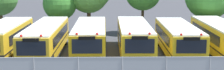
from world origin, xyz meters
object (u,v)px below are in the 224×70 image
Objects in this scene: school_bus_4 at (177,38)px; school_bus_3 at (134,37)px; school_bus_1 at (46,38)px; school_bus_5 at (220,37)px; school_bus_0 at (5,38)px; school_bus_2 at (90,38)px; tree_1 at (59,4)px.

school_bus_3 is at bearing 0.56° from school_bus_4.
school_bus_1 is 1.02× the size of school_bus_5.
school_bus_4 is (3.59, -0.05, -0.04)m from school_bus_3.
school_bus_3 reaches higher than school_bus_1.
school_bus_0 is 10.60m from school_bus_3.
school_bus_1 is (3.40, -0.16, -0.02)m from school_bus_0.
school_bus_0 is 0.91× the size of school_bus_3.
school_bus_2 is 0.93× the size of school_bus_5.
school_bus_0 is 3.40m from school_bus_1.
school_bus_3 is 1.02× the size of school_bus_4.
school_bus_5 is at bearing -179.33° from school_bus_1.
school_bus_4 is at bearing 179.65° from school_bus_3.
tree_1 is (3.36, 8.04, 2.04)m from school_bus_0.
school_bus_4 is at bearing -36.90° from tree_1.
school_bus_3 is 1.94× the size of tree_1.
school_bus_0 is at bearing -2.54° from school_bus_1.
school_bus_2 is 3.62m from school_bus_3.
school_bus_2 reaches higher than school_bus_1.
school_bus_2 is 1.90× the size of tree_1.
school_bus_4 is (10.80, 0.07, -0.03)m from school_bus_1.
school_bus_2 is at bearing -179.26° from school_bus_1.
school_bus_0 is 1.77× the size of tree_1.
school_bus_2 is (6.98, -0.12, -0.01)m from school_bus_0.
school_bus_0 is 8.95m from tree_1.
school_bus_3 is (10.60, -0.04, -0.01)m from school_bus_0.
school_bus_4 is 3.59m from school_bus_5.
school_bus_4 is at bearing -179.54° from school_bus_1.
tree_1 is at bearing -35.58° from school_bus_4.
school_bus_1 is at bearing 1.32° from school_bus_3.
school_bus_0 is 6.98m from school_bus_2.
school_bus_0 is 0.93× the size of school_bus_2.
school_bus_0 is at bearing 0.95° from school_bus_4.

